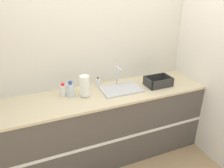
% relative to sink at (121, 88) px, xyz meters
% --- Properties ---
extents(wall_back, '(4.97, 0.06, 2.60)m').
position_rel_sink_xyz_m(wall_back, '(-0.23, 0.34, 0.35)').
color(wall_back, beige).
rests_on(wall_back, ground_plane).
extents(wall_right, '(0.06, 2.64, 2.60)m').
position_rel_sink_xyz_m(wall_right, '(1.08, -0.01, 0.35)').
color(wall_right, silver).
rests_on(wall_right, ground_plane).
extents(counter_cabinet, '(2.59, 0.66, 0.93)m').
position_rel_sink_xyz_m(counter_cabinet, '(-0.23, -0.01, -0.49)').
color(counter_cabinet, '#514C47').
rests_on(counter_cabinet, ground_plane).
extents(sink, '(0.49, 0.32, 0.27)m').
position_rel_sink_xyz_m(sink, '(0.00, 0.00, 0.00)').
color(sink, silver).
rests_on(sink, counter_cabinet).
extents(paper_towel_roll, '(0.11, 0.11, 0.26)m').
position_rel_sink_xyz_m(paper_towel_roll, '(-0.46, 0.00, 0.11)').
color(paper_towel_roll, '#4C4C51').
rests_on(paper_towel_roll, counter_cabinet).
extents(dish_rack, '(0.32, 0.22, 0.12)m').
position_rel_sink_xyz_m(dish_rack, '(0.50, -0.07, 0.02)').
color(dish_rack, '#2D2D2D').
rests_on(dish_rack, counter_cabinet).
extents(bottle_white_spray, '(0.07, 0.07, 0.16)m').
position_rel_sink_xyz_m(bottle_white_spray, '(-0.69, 0.11, 0.05)').
color(bottle_white_spray, white).
rests_on(bottle_white_spray, counter_cabinet).
extents(bottle_clear, '(0.08, 0.08, 0.19)m').
position_rel_sink_xyz_m(bottle_clear, '(-0.61, 0.06, 0.06)').
color(bottle_clear, silver).
rests_on(bottle_clear, counter_cabinet).
extents(soap_dispenser, '(0.05, 0.05, 0.13)m').
position_rel_sink_xyz_m(soap_dispenser, '(-0.24, 0.19, 0.04)').
color(soap_dispenser, silver).
rests_on(soap_dispenser, counter_cabinet).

